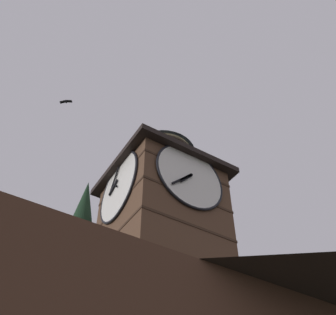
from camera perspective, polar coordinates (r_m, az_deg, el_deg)
The scene contains 2 objects.
clock_tower at distance 16.54m, azimuth -0.82°, elevation -7.46°, with size 4.57×4.57×8.51m.
flying_bird_high at distance 21.19m, azimuth -13.79°, elevation 7.45°, with size 0.56×0.49×0.11m.
Camera 1 is at (6.35, 9.55, 1.43)m, focal length 44.52 mm.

